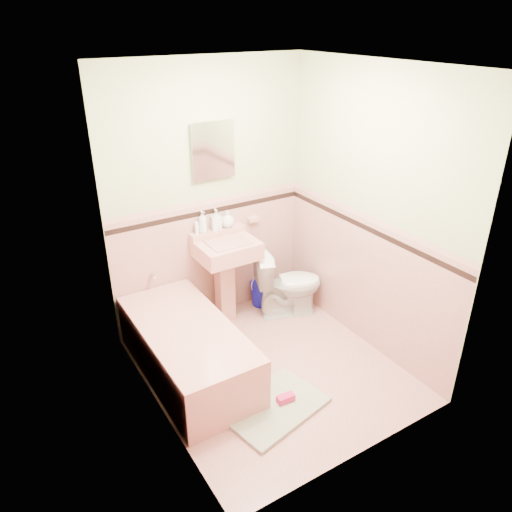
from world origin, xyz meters
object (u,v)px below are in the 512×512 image
soap_bottle_right (227,219)px  shoe (286,398)px  toilet (288,284)px  sink (228,283)px  soap_bottle_mid (216,219)px  soap_bottle_left (202,222)px  medicine_cabinet (213,150)px  bucket (262,293)px  bathtub (188,352)px

soap_bottle_right → shoe: 1.78m
soap_bottle_right → toilet: size_ratio=0.25×
sink → toilet: sink is taller
toilet → soap_bottle_mid: bearing=79.9°
soap_bottle_left → toilet: bearing=-25.8°
soap_bottle_right → soap_bottle_left: bearing=180.0°
sink → shoe: sink is taller
soap_bottle_left → shoe: (-0.04, -1.46, -0.99)m
soap_bottle_mid → soap_bottle_right: (0.12, 0.00, -0.02)m
sink → soap_bottle_mid: size_ratio=4.30×
medicine_cabinet → soap_bottle_right: 0.68m
medicine_cabinet → toilet: 1.54m
soap_bottle_right → shoe: soap_bottle_right is taller
soap_bottle_right → bucket: soap_bottle_right is taller
bathtub → sink: 0.89m
medicine_cabinet → soap_bottle_mid: (-0.01, -0.03, -0.66)m
bathtub → soap_bottle_right: soap_bottle_right is taller
bathtub → sink: size_ratio=1.70×
sink → medicine_cabinet: bearing=90.0°
shoe → sink: bearing=86.1°
sink → shoe: (-0.19, -1.28, -0.38)m
sink → toilet: 0.64m
bathtub → shoe: (0.49, -0.75, -0.16)m
soap_bottle_mid → bucket: (0.47, -0.08, -0.92)m
medicine_cabinet → soap_bottle_right: medicine_cabinet is taller
bathtub → bucket: size_ratio=5.86×
medicine_cabinet → bucket: 1.64m
medicine_cabinet → soap_bottle_left: medicine_cabinet is taller
soap_bottle_left → soap_bottle_right: 0.26m
medicine_cabinet → shoe: 2.23m
bathtub → bucket: bathtub is taller
bathtub → soap_bottle_mid: bearing=46.6°
sink → bathtub: bearing=-142.1°
sink → bucket: (0.46, 0.10, -0.31)m
sink → soap_bottle_right: bearing=58.1°
bathtub → toilet: 1.33m
soap_bottle_mid → shoe: bearing=-97.0°
shoe → bathtub: bearing=127.5°
sink → bucket: 0.56m
medicine_cabinet → toilet: bearing=-33.2°
toilet → bucket: (-0.14, 0.28, -0.21)m
medicine_cabinet → soap_bottle_right: (0.11, -0.03, -0.67)m
bathtub → soap_bottle_left: (0.53, 0.71, 0.82)m
bathtub → shoe: 0.91m
shoe → medicine_cabinet: bearing=87.3°
soap_bottle_mid → toilet: soap_bottle_mid is taller
soap_bottle_right → bucket: (0.35, -0.08, -0.90)m
bathtub → shoe: size_ratio=10.52×
soap_bottle_left → soap_bottle_mid: (0.14, 0.00, -0.00)m
soap_bottle_left → shoe: 1.77m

